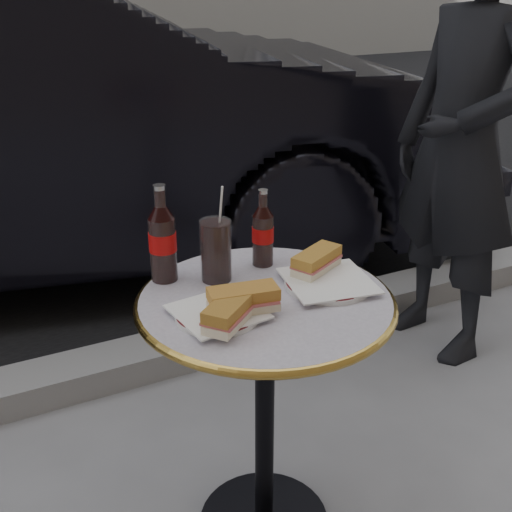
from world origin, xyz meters
name	(u,v)px	position (x,y,z in m)	size (l,w,h in m)	color
asphalt_road	(16,141)	(0.00, 5.00, 0.00)	(40.00, 8.00, 0.00)	black
curb	(160,355)	(0.00, 0.90, 0.05)	(40.00, 0.20, 0.12)	gray
bistro_table	(265,422)	(0.00, 0.00, 0.37)	(0.62, 0.62, 0.73)	#BAB2C4
plate_left	(218,314)	(-0.14, -0.03, 0.74)	(0.19, 0.19, 0.01)	white
plate_right	(328,283)	(0.17, -0.01, 0.74)	(0.22, 0.22, 0.01)	silver
sandwich_left_a	(230,313)	(-0.13, -0.09, 0.77)	(0.15, 0.07, 0.05)	#A16D29
sandwich_left_b	(243,301)	(-0.08, -0.06, 0.77)	(0.16, 0.07, 0.05)	#B0742C
sandwich_right	(317,262)	(0.17, 0.05, 0.77)	(0.15, 0.07, 0.05)	#AC762B
cola_bottle_left	(162,233)	(-0.18, 0.20, 0.86)	(0.07, 0.07, 0.25)	black
cola_bottle_right	(263,228)	(0.08, 0.17, 0.84)	(0.06, 0.06, 0.21)	black
cola_glass	(216,250)	(-0.07, 0.14, 0.81)	(0.08, 0.08, 0.16)	black
pedestrian	(462,147)	(1.12, 0.56, 0.84)	(0.61, 0.40, 1.67)	black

